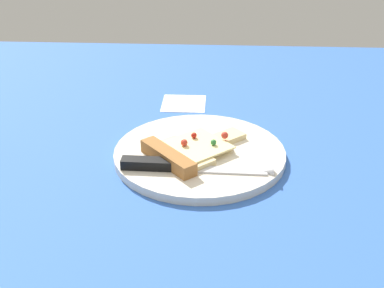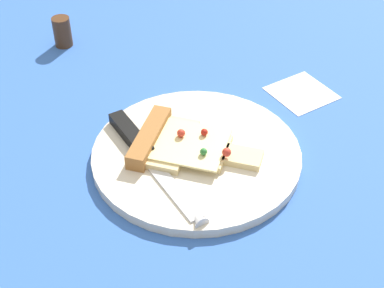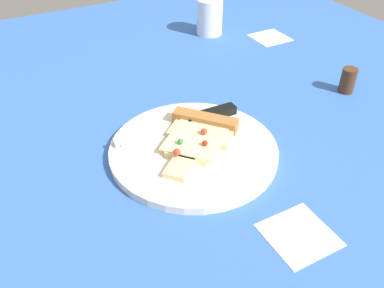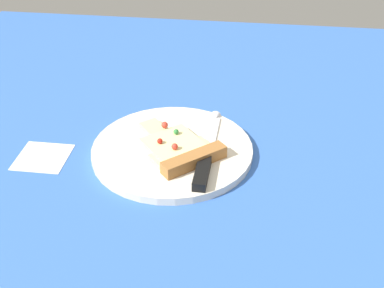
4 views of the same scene
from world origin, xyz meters
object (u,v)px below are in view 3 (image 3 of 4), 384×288
at_px(drinking_glass, 210,17).
at_px(pepper_shaker, 348,80).
at_px(knife, 189,121).
at_px(plate, 194,150).
at_px(pizza_slice, 199,135).

height_order(drinking_glass, pepper_shaker, drinking_glass).
bearing_deg(knife, drinking_glass, -33.38).
height_order(knife, drinking_glass, drinking_glass).
relative_size(plate, pepper_shaker, 5.41).
xyz_separation_m(plate, pepper_shaker, (0.39, 0.03, 0.02)).
relative_size(drinking_glass, pepper_shaker, 1.75).
bearing_deg(drinking_glass, plate, -123.03).
bearing_deg(pepper_shaker, drinking_glass, 103.45).
relative_size(knife, pepper_shaker, 4.50).
xyz_separation_m(knife, drinking_glass, (0.26, 0.38, 0.03)).
distance_m(drinking_glass, pepper_shaker, 0.42).
distance_m(plate, knife, 0.07).
bearing_deg(pizza_slice, knife, -49.01).
height_order(knife, pepper_shaker, pepper_shaker).
distance_m(knife, pepper_shaker, 0.36).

